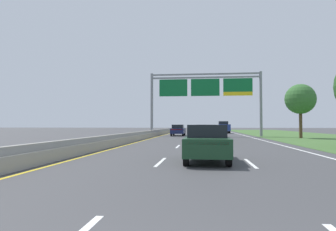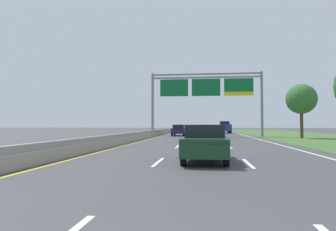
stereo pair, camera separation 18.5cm
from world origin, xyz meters
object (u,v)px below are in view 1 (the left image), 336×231
(overhead_sign_gantry, at_px, (205,91))
(car_silver_centre_lane_sedan, at_px, (205,133))
(pickup_truck_blue, at_px, (224,127))
(car_navy_left_lane_sedan, at_px, (178,130))
(roadside_tree_mid, at_px, (300,99))
(car_gold_centre_lane_sedan, at_px, (203,130))
(car_darkgreen_centre_lane_sedan, at_px, (207,142))

(overhead_sign_gantry, bearing_deg, car_silver_centre_lane_sedan, -90.62)
(pickup_truck_blue, bearing_deg, car_navy_left_lane_sedan, 151.22)
(pickup_truck_blue, relative_size, roadside_tree_mid, 0.87)
(overhead_sign_gantry, xyz_separation_m, car_navy_left_lane_sedan, (-3.81, 1.52, -5.38))
(overhead_sign_gantry, relative_size, car_silver_centre_lane_sedan, 3.39)
(car_navy_left_lane_sedan, relative_size, car_silver_centre_lane_sedan, 1.00)
(car_silver_centre_lane_sedan, bearing_deg, car_navy_left_lane_sedan, 12.18)
(car_gold_centre_lane_sedan, xyz_separation_m, roadside_tree_mid, (11.15, -8.28, 3.69))
(car_darkgreen_centre_lane_sedan, xyz_separation_m, car_navy_left_lane_sedan, (-3.61, 29.26, 0.00))
(pickup_truck_blue, height_order, car_navy_left_lane_sedan, pickup_truck_blue)
(car_silver_centre_lane_sedan, bearing_deg, car_gold_centre_lane_sedan, -0.84)
(car_darkgreen_centre_lane_sedan, distance_m, car_navy_left_lane_sedan, 29.48)
(car_gold_centre_lane_sedan, bearing_deg, car_silver_centre_lane_sedan, -178.62)
(overhead_sign_gantry, relative_size, car_gold_centre_lane_sedan, 3.40)
(pickup_truck_blue, relative_size, car_silver_centre_lane_sedan, 1.23)
(roadside_tree_mid, bearing_deg, car_gold_centre_lane_sedan, 143.40)
(overhead_sign_gantry, xyz_separation_m, roadside_tree_mid, (10.88, -4.70, -1.69))
(car_darkgreen_centre_lane_sedan, relative_size, car_navy_left_lane_sedan, 1.00)
(pickup_truck_blue, height_order, car_silver_centre_lane_sedan, pickup_truck_blue)
(car_darkgreen_centre_lane_sedan, distance_m, roadside_tree_mid, 25.82)
(overhead_sign_gantry, xyz_separation_m, pickup_truck_blue, (3.51, 15.59, -5.12))
(pickup_truck_blue, xyz_separation_m, car_darkgreen_centre_lane_sedan, (-3.71, -43.33, -0.26))
(car_gold_centre_lane_sedan, xyz_separation_m, car_silver_centre_lane_sedan, (0.12, -17.38, 0.00))
(car_darkgreen_centre_lane_sedan, bearing_deg, pickup_truck_blue, -4.29)
(overhead_sign_gantry, distance_m, car_gold_centre_lane_sedan, 6.47)
(car_navy_left_lane_sedan, bearing_deg, car_darkgreen_centre_lane_sedan, -172.18)
(car_darkgreen_centre_lane_sedan, bearing_deg, car_silver_centre_lane_sedan, 0.40)
(car_darkgreen_centre_lane_sedan, relative_size, roadside_tree_mid, 0.70)
(roadside_tree_mid, bearing_deg, car_silver_centre_lane_sedan, -140.49)
(car_gold_centre_lane_sedan, bearing_deg, car_navy_left_lane_sedan, 121.18)
(pickup_truck_blue, height_order, car_gold_centre_lane_sedan, pickup_truck_blue)
(car_silver_centre_lane_sedan, height_order, roadside_tree_mid, roadside_tree_mid)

